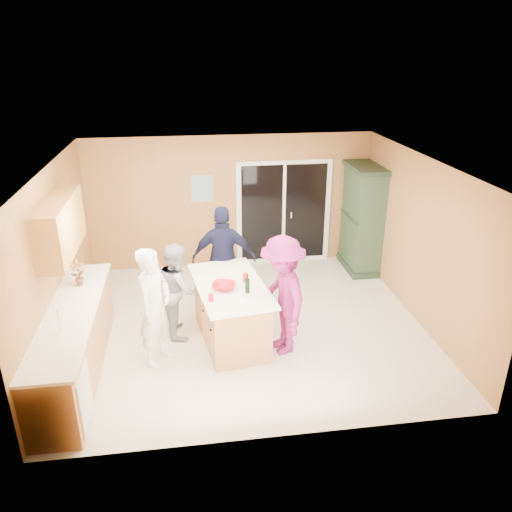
{
  "coord_description": "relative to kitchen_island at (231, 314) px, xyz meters",
  "views": [
    {
      "loc": [
        -0.86,
        -6.87,
        4.13
      ],
      "look_at": [
        0.15,
        0.1,
        1.15
      ],
      "focal_mm": 35.0,
      "sensor_mm": 36.0,
      "label": 1
    }
  ],
  "objects": [
    {
      "name": "serving_bowl",
      "position": [
        -0.1,
        -0.13,
        0.53
      ],
      "size": [
        0.4,
        0.4,
        0.08
      ],
      "primitive_type": "imported",
      "rotation": [
        0.0,
        0.0,
        -0.23
      ],
      "color": "red",
      "rests_on": "kitchen_island"
    },
    {
      "name": "left_cabinet_run",
      "position": [
        -2.15,
        -0.67,
        0.03
      ],
      "size": [
        0.65,
        3.05,
        1.24
      ],
      "color": "#C9844E",
      "rests_on": "floor"
    },
    {
      "name": "wall_back",
      "position": [
        0.3,
        2.88,
        0.86
      ],
      "size": [
        5.5,
        0.1,
        2.6
      ],
      "primitive_type": "cube",
      "color": "tan",
      "rests_on": "ground"
    },
    {
      "name": "wall_right",
      "position": [
        3.05,
        0.38,
        0.86
      ],
      "size": [
        0.1,
        5.0,
        2.6
      ],
      "primitive_type": "cube",
      "color": "tan",
      "rests_on": "ground"
    },
    {
      "name": "floor",
      "position": [
        0.3,
        0.38,
        -0.44
      ],
      "size": [
        5.5,
        5.5,
        0.0
      ],
      "primitive_type": "plane",
      "color": "beige",
      "rests_on": "ground"
    },
    {
      "name": "woman_white",
      "position": [
        -1.07,
        -0.4,
        0.42
      ],
      "size": [
        0.66,
        0.74,
        1.71
      ],
      "primitive_type": "imported",
      "rotation": [
        0.0,
        0.0,
        1.08
      ],
      "color": "white",
      "rests_on": "floor"
    },
    {
      "name": "wall_front",
      "position": [
        0.3,
        -2.12,
        0.86
      ],
      "size": [
        5.5,
        0.1,
        2.6
      ],
      "primitive_type": "cube",
      "color": "tan",
      "rests_on": "ground"
    },
    {
      "name": "woman_magenta",
      "position": [
        0.7,
        -0.37,
        0.44
      ],
      "size": [
        0.84,
        1.24,
        1.76
      ],
      "primitive_type": "imported",
      "rotation": [
        0.0,
        0.0,
        -1.4
      ],
      "color": "#8E1F5F",
      "rests_on": "floor"
    },
    {
      "name": "framed_picture",
      "position": [
        -0.25,
        2.85,
        1.16
      ],
      "size": [
        0.46,
        0.04,
        0.56
      ],
      "color": "#A98554",
      "rests_on": "wall_back"
    },
    {
      "name": "sliding_door",
      "position": [
        1.35,
        2.84,
        0.61
      ],
      "size": [
        1.9,
        0.07,
        2.1
      ],
      "color": "silver",
      "rests_on": "floor"
    },
    {
      "name": "wall_left",
      "position": [
        -2.45,
        0.38,
        0.86
      ],
      "size": [
        0.1,
        5.0,
        2.6
      ],
      "primitive_type": "cube",
      "color": "tan",
      "rests_on": "ground"
    },
    {
      "name": "woman_grey",
      "position": [
        -0.76,
        0.34,
        0.3
      ],
      "size": [
        0.64,
        0.78,
        1.47
      ],
      "primitive_type": "imported",
      "rotation": [
        0.0,
        0.0,
        1.7
      ],
      "color": "#A2A1A4",
      "rests_on": "floor"
    },
    {
      "name": "tumbler_near",
      "position": [
        0.24,
        0.06,
        0.56
      ],
      "size": [
        0.09,
        0.09,
        0.13
      ],
      "primitive_type": "cylinder",
      "rotation": [
        0.0,
        0.0,
        -0.01
      ],
      "color": "red",
      "rests_on": "kitchen_island"
    },
    {
      "name": "tumbler_far",
      "position": [
        -0.31,
        -0.47,
        0.55
      ],
      "size": [
        0.09,
        0.09,
        0.1
      ],
      "primitive_type": "cylinder",
      "rotation": [
        0.0,
        0.0,
        0.35
      ],
      "color": "red",
      "rests_on": "kitchen_island"
    },
    {
      "name": "green_hutch",
      "position": [
        2.79,
        2.28,
        0.58
      ],
      "size": [
        0.6,
        1.13,
        2.08
      ],
      "color": "#1F3322",
      "rests_on": "floor"
    },
    {
      "name": "wine_bottle",
      "position": [
        0.22,
        -0.3,
        0.61
      ],
      "size": [
        0.07,
        0.07,
        0.29
      ],
      "rotation": [
        0.0,
        0.0,
        0.43
      ],
      "color": "black",
      "rests_on": "kitchen_island"
    },
    {
      "name": "white_plate",
      "position": [
        0.09,
        -0.54,
        0.5
      ],
      "size": [
        0.24,
        0.24,
        0.02
      ],
      "primitive_type": "cylinder",
      "rotation": [
        0.0,
        0.0,
        0.05
      ],
      "color": "white",
      "rests_on": "kitchen_island"
    },
    {
      "name": "upper_cabinets",
      "position": [
        -2.28,
        0.18,
        1.44
      ],
      "size": [
        0.35,
        1.6,
        0.75
      ],
      "primitive_type": "cube",
      "color": "#C9844E",
      "rests_on": "wall_left"
    },
    {
      "name": "tulip_vase",
      "position": [
        -2.15,
        0.25,
        0.7
      ],
      "size": [
        0.24,
        0.2,
        0.4
      ],
      "primitive_type": "imported",
      "rotation": [
        0.0,
        0.0,
        0.32
      ],
      "color": "#B51226",
      "rests_on": "left_cabinet_run"
    },
    {
      "name": "kitchen_island",
      "position": [
        0.0,
        0.0,
        0.0
      ],
      "size": [
        1.21,
        1.89,
        0.93
      ],
      "rotation": [
        0.0,
        0.0,
        0.15
      ],
      "color": "#C9844E",
      "rests_on": "floor"
    },
    {
      "name": "woman_navy",
      "position": [
        -0.0,
        1.01,
        0.46
      ],
      "size": [
        1.1,
        0.56,
        1.8
      ],
      "primitive_type": "imported",
      "rotation": [
        0.0,
        0.0,
        3.02
      ],
      "color": "#161932",
      "rests_on": "floor"
    },
    {
      "name": "ceiling",
      "position": [
        0.3,
        0.38,
        2.16
      ],
      "size": [
        5.5,
        5.0,
        0.1
      ],
      "primitive_type": "cube",
      "color": "white",
      "rests_on": "wall_back"
    }
  ]
}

